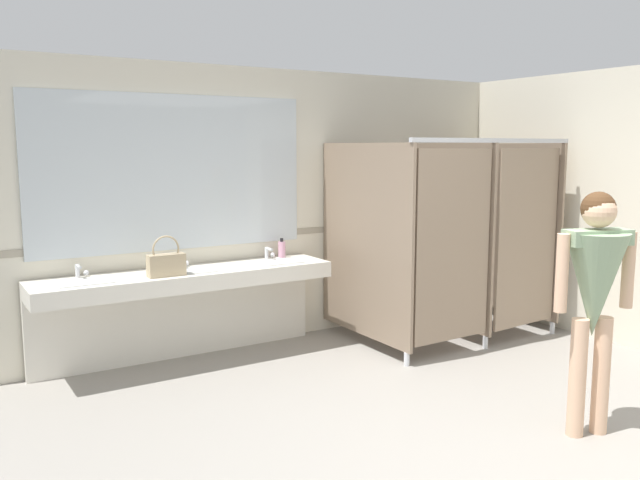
{
  "coord_description": "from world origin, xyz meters",
  "views": [
    {
      "loc": [
        -3.06,
        -2.61,
        1.89
      ],
      "look_at": [
        -0.41,
        1.67,
        1.17
      ],
      "focal_mm": 36.93,
      "sensor_mm": 36.0,
      "label": 1
    }
  ],
  "objects": [
    {
      "name": "bathroom_stalls",
      "position": [
        1.43,
        2.11,
        1.03
      ],
      "size": [
        1.96,
        1.41,
        1.96
      ],
      "color": "#84705B",
      "rests_on": "ground_plane"
    },
    {
      "name": "soap_dispenser",
      "position": [
        -0.09,
        2.89,
        0.91
      ],
      "size": [
        0.07,
        0.07,
        0.19
      ],
      "color": "#D899B2",
      "rests_on": "vanity_counter"
    },
    {
      "name": "person_standing",
      "position": [
        0.62,
        -0.03,
        1.01
      ],
      "size": [
        0.54,
        0.5,
        1.61
      ],
      "color": "#DBAD89",
      "rests_on": "ground_plane"
    },
    {
      "name": "wall_back_tile_band",
      "position": [
        0.0,
        3.02,
        1.05
      ],
      "size": [
        5.8,
        0.01,
        0.06
      ],
      "primitive_type": "cube",
      "color": "#9E937F",
      "rests_on": "wall_back"
    },
    {
      "name": "mirror_panel",
      "position": [
        -1.1,
        3.01,
        1.66
      ],
      "size": [
        2.5,
        0.02,
        1.36
      ],
      "primitive_type": "cube",
      "color": "silver",
      "rests_on": "wall_back"
    },
    {
      "name": "wall_back",
      "position": [
        0.0,
        3.08,
        1.31
      ],
      "size": [
        5.8,
        0.12,
        2.62
      ],
      "primitive_type": "cube",
      "color": "beige",
      "rests_on": "ground_plane"
    },
    {
      "name": "vanity_counter",
      "position": [
        -1.1,
        2.81,
        0.61
      ],
      "size": [
        2.6,
        0.56,
        0.94
      ],
      "color": "silver",
      "rests_on": "ground_plane"
    },
    {
      "name": "paper_cup",
      "position": [
        -1.19,
        2.63,
        0.88
      ],
      "size": [
        0.07,
        0.07,
        0.1
      ],
      "primitive_type": "cylinder",
      "color": "white",
      "rests_on": "vanity_counter"
    },
    {
      "name": "ground_plane",
      "position": [
        0.0,
        0.0,
        -0.05
      ],
      "size": [
        5.8,
        6.65,
        0.1
      ],
      "primitive_type": "cube",
      "color": "gray"
    },
    {
      "name": "handbag",
      "position": [
        -1.33,
        2.58,
        0.94
      ],
      "size": [
        0.31,
        0.11,
        0.34
      ],
      "color": "tan",
      "rests_on": "vanity_counter"
    }
  ]
}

